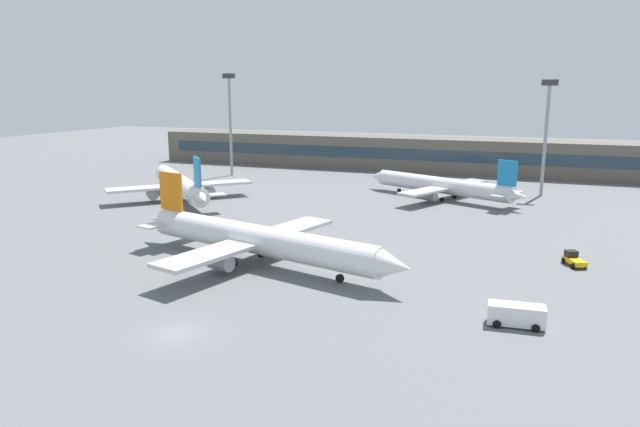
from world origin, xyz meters
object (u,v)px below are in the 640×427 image
Objects in this scene: airplane_mid at (179,184)px; airplane_far at (441,185)px; baggage_tug_yellow at (573,259)px; service_van_white at (516,315)px; floodlight_tower_west at (546,129)px; floodlight_tower_east at (230,117)px; airplane_near at (260,240)px.

airplane_far is (49.26, 18.50, -0.32)m from airplane_mid.
airplane_mid is 0.93× the size of airplane_far.
airplane_mid reaches higher than baggage_tug_yellow.
airplane_mid reaches higher than service_van_white.
airplane_mid is at bearing 146.86° from service_van_white.
airplane_far is at bearing 105.44° from service_van_white.
airplane_far is at bearing -149.77° from floodlight_tower_west.
service_van_white is at bearing -104.82° from baggage_tug_yellow.
baggage_tug_yellow is 95.85m from floodlight_tower_east.
airplane_mid is 35.04m from floodlight_tower_east.
airplane_near is at bearing -104.88° from airplane_far.
airplane_mid is (-35.23, 34.33, -0.09)m from airplane_near.
baggage_tug_yellow is 0.15× the size of floodlight_tower_east.
airplane_far reaches higher than service_van_white.
baggage_tug_yellow is (37.08, 13.62, -2.38)m from airplane_near.
floodlight_tower_east is (-72.55, 75.75, 13.65)m from service_van_white.
airplane_near is 1.76× the size of floodlight_tower_west.
airplane_far is 24.63m from floodlight_tower_west.
floodlight_tower_east is (-78.53, 53.16, 13.97)m from baggage_tug_yellow.
airplane_far is at bearing 120.46° from baggage_tug_yellow.
service_van_white is (17.07, -61.80, -1.66)m from airplane_far.
airplane_mid is 1.35× the size of floodlight_tower_west.
baggage_tug_yellow is at bearing -15.98° from airplane_mid.
airplane_near is at bearing -117.35° from floodlight_tower_west.
baggage_tug_yellow is at bearing -85.43° from floodlight_tower_west.
airplane_far is at bearing -14.12° from floodlight_tower_east.
service_van_white is (-5.98, -22.60, 0.31)m from baggage_tug_yellow.
airplane_near is 32.44m from service_van_white.
floodlight_tower_west is at bearing -2.20° from floodlight_tower_east.
floodlight_tower_west reaches higher than airplane_mid.
service_van_white is (66.33, -43.30, -1.98)m from airplane_mid.
airplane_near is 72.74m from floodlight_tower_west.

